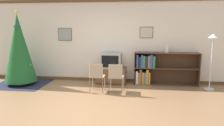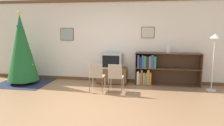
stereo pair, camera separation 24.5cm
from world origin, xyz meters
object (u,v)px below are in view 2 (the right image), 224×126
folding_chair_right (116,76)px  standing_lamp (214,47)px  christmas_tree (22,48)px  vase (168,49)px  television (112,60)px  tv_console (112,75)px  bookshelf (155,69)px  folding_chair_left (97,75)px

folding_chair_right → standing_lamp: 2.88m
folding_chair_right → christmas_tree: bearing=170.9°
vase → standing_lamp: bearing=-18.5°
standing_lamp → television: bearing=173.8°
christmas_tree → standing_lamp: bearing=1.6°
tv_console → folding_chair_right: folding_chair_right is taller
tv_console → bookshelf: 1.40m
television → tv_console: bearing=90.0°
television → standing_lamp: bearing=-6.2°
christmas_tree → tv_console: 3.01m
television → vase: bearing=2.7°
television → standing_lamp: (2.96, -0.32, 0.50)m
christmas_tree → folding_chair_left: bearing=-11.0°
standing_lamp → vase: bearing=161.5°
television → bookshelf: bookshelf is taller
tv_console → folding_chair_left: 1.04m
bookshelf → tv_console: bearing=-177.1°
television → bookshelf: bearing=3.0°
tv_console → folding_chair_right: (0.27, -0.99, 0.21)m
christmas_tree → television: 2.90m
christmas_tree → television: (2.83, 0.49, -0.40)m
tv_console → bookshelf: size_ratio=0.48×
christmas_tree → tv_console: bearing=9.8°
television → vase: vase is taller
folding_chair_left → folding_chair_right: same height
folding_chair_right → vase: bearing=35.9°
christmas_tree → folding_chair_left: size_ratio=2.80×
folding_chair_left → bookshelf: size_ratio=0.41×
folding_chair_right → bookshelf: (1.10, 1.06, 0.04)m
television → folding_chair_right: 1.06m
standing_lamp → tv_console: bearing=173.8°
folding_chair_right → bookshelf: bearing=43.8°
tv_console → christmas_tree: bearing=-170.2°
bookshelf → vase: bearing=1.6°
vase → standing_lamp: 1.28m
folding_chair_left → bookshelf: bookshelf is taller
christmas_tree → standing_lamp: 5.79m
folding_chair_right → standing_lamp: bearing=13.8°
folding_chair_left → bookshelf: 1.95m
christmas_tree → standing_lamp: (5.79, 0.17, 0.10)m
tv_console → folding_chair_left: size_ratio=1.18×
christmas_tree → standing_lamp: size_ratio=1.41×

